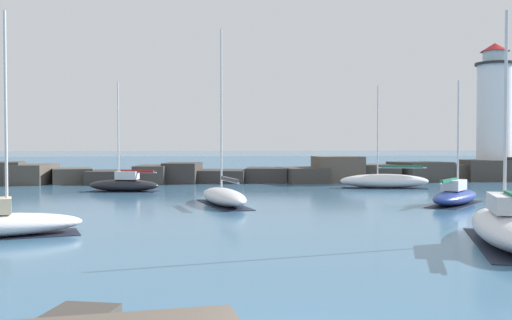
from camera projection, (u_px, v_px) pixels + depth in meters
name	position (u px, v px, depth m)	size (l,w,h in m)	color
open_sea_beyond	(203.00, 162.00, 115.69)	(400.00, 116.00, 0.01)	#2D5B7F
breakwater_jetty	(230.00, 173.00, 56.18)	(65.58, 6.96, 2.60)	#423D38
lighthouse	(494.00, 121.00, 59.45)	(4.67, 4.67, 14.28)	gray
sailboat_moored_0	(384.00, 181.00, 48.72)	(7.72, 3.41, 8.74)	white
sailboat_moored_1	(224.00, 196.00, 35.36)	(3.42, 7.69, 10.98)	silver
sailboat_moored_2	(507.00, 226.00, 21.32)	(5.09, 8.66, 8.89)	white
sailboat_moored_4	(124.00, 184.00, 45.28)	(5.97, 3.15, 8.71)	black
sailboat_moored_5	(455.00, 195.00, 35.59)	(5.81, 6.21, 7.78)	navy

